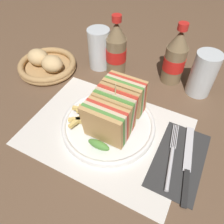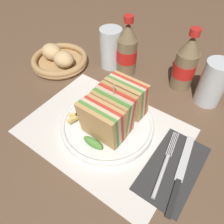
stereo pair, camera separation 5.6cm
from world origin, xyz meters
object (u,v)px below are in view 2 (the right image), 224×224
Objects in this scene: glass_far at (111,51)px; club_sandwich at (114,110)px; glass_near at (212,85)px; coke_bottle_near at (127,50)px; plate_main at (108,124)px; knife at (181,172)px; fork at (164,168)px; coke_bottle_far at (186,64)px; bread_basket at (59,60)px.

club_sandwich is at bearing -52.53° from glass_far.
glass_near and glass_far have the same top height.
glass_near is (0.27, 0.02, -0.02)m from coke_bottle_near.
plate_main is 1.13× the size of knife.
coke_bottle_near is at bearing 126.63° from fork.
glass_far reaches higher than fork.
fork is at bearing -12.04° from club_sandwich.
club_sandwich is 0.21m from knife.
coke_bottle_near is at bearing -168.30° from coke_bottle_far.
bread_basket is at bearing 152.32° from fork.
glass_far is (-0.16, 0.23, 0.05)m from plate_main.
club_sandwich is 0.34m from bread_basket.
glass_near is (-0.04, 0.26, 0.05)m from knife.
fork is 0.38m from coke_bottle_near.
glass_near reaches higher than plate_main.
glass_far is 0.18m from bread_basket.
coke_bottle_near and coke_bottle_far have the same top height.
coke_bottle_near reaches higher than bread_basket.
club_sandwich is 0.29m from glass_near.
coke_bottle_far reaches higher than plate_main.
plate_main is at bearing -159.12° from club_sandwich.
glass_far reaches higher than knife.
fork is at bearing -9.09° from plate_main.
coke_bottle_far is at bearing 11.70° from coke_bottle_near.
coke_bottle_near is (-0.11, 0.23, 0.01)m from club_sandwich.
bread_basket is (-0.21, -0.10, -0.06)m from coke_bottle_near.
bread_basket is (-0.32, 0.12, -0.05)m from club_sandwich.
glass_far is (-0.33, 0.26, 0.05)m from fork.
glass_near is at bearing 4.09° from coke_bottle_near.
bread_basket is (-0.30, 0.13, 0.01)m from plate_main.
plate_main is at bearing -107.86° from coke_bottle_far.
bread_basket is (-0.52, 0.14, 0.02)m from knife.
plate_main is 0.18m from fork.
plate_main is 0.29m from coke_bottle_far.
coke_bottle_far is 0.42m from bread_basket.
coke_bottle_far reaches higher than knife.
glass_near is 0.33m from glass_far.
fork is 0.51m from bread_basket.
club_sandwich is (0.02, 0.01, 0.06)m from plate_main.
glass_far is at bearing 136.92° from knife.
knife is 1.63× the size of glass_far.
bread_basket is at bearing -160.11° from coke_bottle_far.
fork is 0.85× the size of knife.
club_sandwich is 0.28m from glass_far.
plate_main is 1.29× the size of coke_bottle_far.
plate_main is 1.34× the size of club_sandwich.
knife is (0.20, -0.02, -0.06)m from club_sandwich.
glass_near is at bearing 88.26° from knife.
fork is 0.43m from glass_far.
coke_bottle_near is 0.99× the size of bread_basket.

